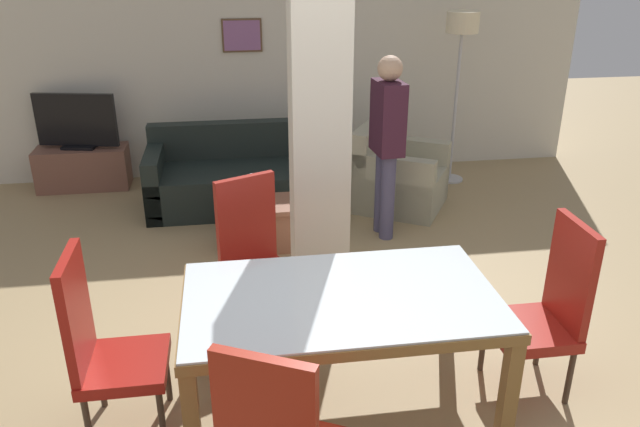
{
  "coord_description": "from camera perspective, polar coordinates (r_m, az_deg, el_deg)",
  "views": [
    {
      "loc": [
        -0.55,
        -2.92,
        2.52
      ],
      "look_at": [
        0.0,
        0.79,
        0.9
      ],
      "focal_mm": 35.0,
      "sensor_mm": 36.0,
      "label": 1
    }
  ],
  "objects": [
    {
      "name": "dining_table",
      "position": [
        3.53,
        1.92,
        -9.42
      ],
      "size": [
        1.74,
        1.01,
        0.75
      ],
      "color": "brown",
      "rests_on": "ground_plane"
    },
    {
      "name": "ground_plane",
      "position": [
        3.89,
        1.79,
        -16.97
      ],
      "size": [
        18.0,
        18.0,
        0.0
      ],
      "primitive_type": "plane",
      "color": "#9F855B"
    },
    {
      "name": "armchair",
      "position": [
        6.5,
        6.98,
        3.13
      ],
      "size": [
        1.14,
        1.13,
        0.83
      ],
      "rotation": [
        0.0,
        0.0,
        4.18
      ],
      "color": "#A6A387",
      "rests_on": "ground_plane"
    },
    {
      "name": "back_wall",
      "position": [
        7.29,
        -4.17,
        14.09
      ],
      "size": [
        7.2,
        0.09,
        2.7
      ],
      "color": "beige",
      "rests_on": "ground_plane"
    },
    {
      "name": "dining_chair_far_left",
      "position": [
        4.33,
        -5.96,
        -3.7
      ],
      "size": [
        0.61,
        0.61,
        1.09
      ],
      "rotation": [
        0.0,
        0.0,
        -2.71
      ],
      "color": "maroon",
      "rests_on": "ground_plane"
    },
    {
      "name": "sofa",
      "position": [
        6.56,
        -7.06,
        3.22
      ],
      "size": [
        1.92,
        0.91,
        0.8
      ],
      "rotation": [
        0.0,
        0.0,
        3.14
      ],
      "color": "black",
      "rests_on": "ground_plane"
    },
    {
      "name": "tv_screen",
      "position": [
        7.3,
        -21.41,
        7.8
      ],
      "size": [
        0.88,
        0.27,
        0.6
      ],
      "rotation": [
        0.0,
        0.0,
        2.93
      ],
      "color": "black",
      "rests_on": "tv_stand"
    },
    {
      "name": "standing_person",
      "position": [
        5.6,
        6.16,
        7.06
      ],
      "size": [
        0.25,
        0.4,
        1.66
      ],
      "rotation": [
        0.0,
        0.0,
        -4.63
      ],
      "color": "#454260",
      "rests_on": "ground_plane"
    },
    {
      "name": "coffee_table",
      "position": [
        5.6,
        -5.86,
        -1.01
      ],
      "size": [
        0.67,
        0.47,
        0.42
      ],
      "color": "brown",
      "rests_on": "ground_plane"
    },
    {
      "name": "tv_stand",
      "position": [
        7.45,
        -20.82,
        3.92
      ],
      "size": [
        0.98,
        0.4,
        0.46
      ],
      "color": "brown",
      "rests_on": "ground_plane"
    },
    {
      "name": "floor_lamp",
      "position": [
        7.06,
        12.79,
        15.28
      ],
      "size": [
        0.35,
        0.35,
        1.88
      ],
      "color": "#B7B7BC",
      "rests_on": "ground_plane"
    },
    {
      "name": "bottle",
      "position": [
        5.54,
        -6.17,
        2.08
      ],
      "size": [
        0.08,
        0.08,
        0.26
      ],
      "color": "#B2B7BC",
      "rests_on": "coffee_table"
    },
    {
      "name": "divider_pillar",
      "position": [
        4.55,
        -0.06,
        8.47
      ],
      "size": [
        0.42,
        0.34,
        2.7
      ],
      "color": "beige",
      "rests_on": "ground_plane"
    },
    {
      "name": "dining_chair_head_right",
      "position": [
        3.95,
        20.11,
        -8.0
      ],
      "size": [
        0.46,
        0.46,
        1.09
      ],
      "rotation": [
        0.0,
        0.0,
        1.57
      ],
      "color": "maroon",
      "rests_on": "ground_plane"
    },
    {
      "name": "dining_chair_head_left",
      "position": [
        3.59,
        -19.2,
        -11.21
      ],
      "size": [
        0.46,
        0.46,
        1.09
      ],
      "rotation": [
        0.0,
        0.0,
        -1.57
      ],
      "color": "maroon",
      "rests_on": "ground_plane"
    }
  ]
}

